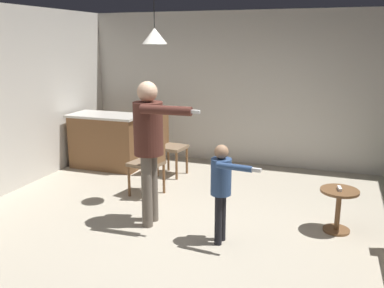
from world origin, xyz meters
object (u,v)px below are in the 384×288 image
Objects in this scene: person_child at (222,183)px; kitchen_counter at (107,141)px; dining_chair_by_counter at (150,159)px; side_table_by_couch at (338,205)px; dining_chair_near_wall at (168,143)px; spare_remote_on_table at (340,189)px; person_adult at (150,138)px.

kitchen_counter is at bearing -122.67° from person_child.
kitchen_counter is 1.68m from dining_chair_by_counter.
side_table_by_couch is 3.03m from dining_chair_near_wall.
person_child reaches higher than spare_remote_on_table.
dining_chair_by_counter is at bearing -157.38° from person_adult.
person_child reaches higher than kitchen_counter.
person_adult is 2.02m from dining_chair_near_wall.
kitchen_counter is 1.18m from dining_chair_near_wall.
dining_chair_near_wall is at bearing 153.48° from side_table_by_couch.
side_table_by_couch is 0.52× the size of dining_chair_by_counter.
person_child is at bearing -38.19° from kitchen_counter.
dining_chair_near_wall reaches higher than side_table_by_couch.
dining_chair_near_wall is at bearing 153.25° from spare_remote_on_table.
dining_chair_by_counter is at bearing 172.06° from spare_remote_on_table.
person_child is (0.94, -0.20, -0.38)m from person_adult.
side_table_by_couch is at bearing 71.05° from dining_chair_near_wall.
person_child is at bearing 75.32° from person_adult.
dining_chair_near_wall is (-1.49, 2.07, -0.15)m from person_child.
dining_chair_near_wall is (-2.71, 1.35, 0.22)m from side_table_by_couch.
side_table_by_couch is 2.34m from person_adult.
dining_chair_by_counter is 1.00× the size of dining_chair_near_wall.
side_table_by_couch is 4.00× the size of spare_remote_on_table.
kitchen_counter is at bearing 63.38° from dining_chair_by_counter.
dining_chair_by_counter is (-1.35, 1.07, -0.15)m from person_child.
side_table_by_couch is 0.30× the size of person_adult.
person_adult is 2.28m from spare_remote_on_table.
dining_chair_by_counter is (-2.57, 0.35, 0.22)m from side_table_by_couch.
person_child reaches higher than dining_chair_near_wall.
person_child is at bearing -149.57° from spare_remote_on_table.
person_adult reaches higher than kitchen_counter.
kitchen_counter reaches higher than side_table_by_couch.
kitchen_counter is 3.41m from person_child.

